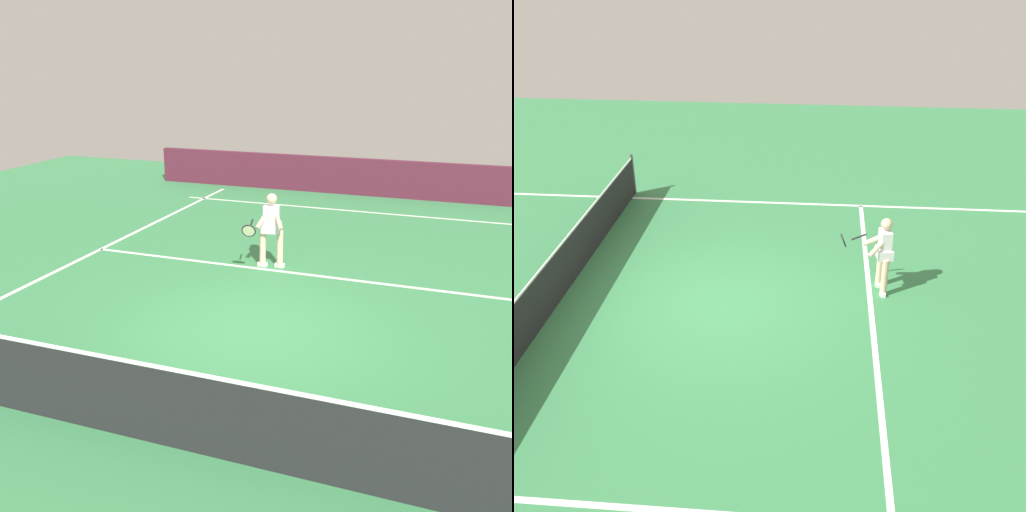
% 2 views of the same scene
% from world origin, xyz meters
% --- Properties ---
extents(ground_plane, '(28.28, 28.28, 0.00)m').
position_xyz_m(ground_plane, '(0.00, 0.00, 0.00)').
color(ground_plane, '#38844C').
extents(court_back_wall, '(14.47, 0.24, 1.15)m').
position_xyz_m(court_back_wall, '(0.00, -10.58, 0.58)').
color(court_back_wall, '#561E33').
rests_on(court_back_wall, ground).
extents(baseline_marking, '(10.47, 0.10, 0.01)m').
position_xyz_m(baseline_marking, '(0.00, -8.38, 0.00)').
color(baseline_marking, white).
rests_on(baseline_marking, ground).
extents(service_line_marking, '(9.47, 0.10, 0.01)m').
position_xyz_m(service_line_marking, '(0.00, -2.84, 0.00)').
color(service_line_marking, white).
rests_on(service_line_marking, ground).
extents(sideline_right_marking, '(0.10, 19.76, 0.01)m').
position_xyz_m(sideline_right_marking, '(4.73, 0.00, 0.00)').
color(sideline_right_marking, white).
rests_on(sideline_right_marking, ground).
extents(court_net, '(10.15, 0.08, 1.08)m').
position_xyz_m(court_net, '(0.00, 3.06, 0.50)').
color(court_net, '#4C4C51').
rests_on(court_net, ground).
extents(tennis_player, '(0.70, 1.03, 1.55)m').
position_xyz_m(tennis_player, '(0.72, -3.03, 0.85)').
color(tennis_player, beige).
rests_on(tennis_player, ground).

